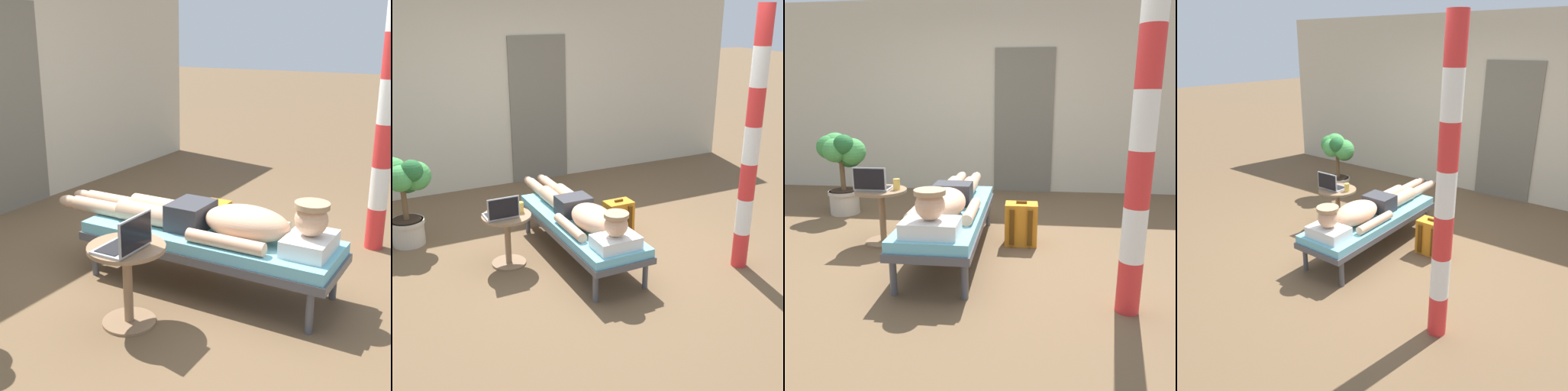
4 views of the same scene
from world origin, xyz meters
TOP-DOWN VIEW (x-y plane):
  - ground_plane at (0.00, 0.00)m, footprint 40.00×40.00m
  - house_wall_back at (-0.03, 2.61)m, footprint 7.60×0.20m
  - house_door_panel at (0.57, 2.50)m, footprint 0.84×0.03m
  - lounge_chair at (-0.03, -0.06)m, footprint 0.61×1.86m
  - person_reclining at (-0.03, -0.11)m, footprint 0.53×2.17m
  - side_table at (-0.73, 0.13)m, footprint 0.48×0.48m
  - laptop at (-0.79, 0.08)m, footprint 0.31×0.24m
  - drink_glass at (-0.58, 0.15)m, footprint 0.06×0.06m
  - backpack at (0.59, 0.24)m, footprint 0.30×0.26m
  - potted_plant at (-1.54, 1.06)m, footprint 0.57×0.47m
  - porch_post at (1.30, -0.92)m, footprint 0.15×0.15m

SIDE VIEW (x-z plane):
  - ground_plane at x=0.00m, z-range 0.00..0.00m
  - backpack at x=0.59m, z-range -0.02..0.41m
  - lounge_chair at x=-0.03m, z-range 0.14..0.56m
  - side_table at x=-0.73m, z-range 0.09..0.62m
  - person_reclining at x=-0.03m, z-range 0.36..0.68m
  - drink_glass at x=-0.58m, z-range 0.52..0.63m
  - laptop at x=-0.79m, z-range 0.47..0.69m
  - potted_plant at x=-1.54m, z-range 0.16..1.13m
  - house_door_panel at x=0.57m, z-range 0.00..2.04m
  - porch_post at x=1.30m, z-range 0.00..2.45m
  - house_wall_back at x=-0.03m, z-range 0.00..2.70m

